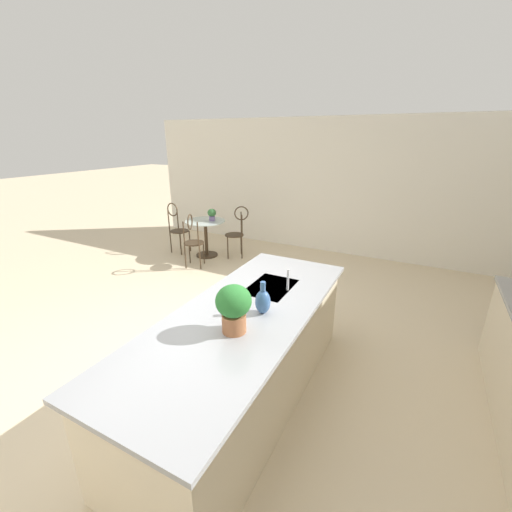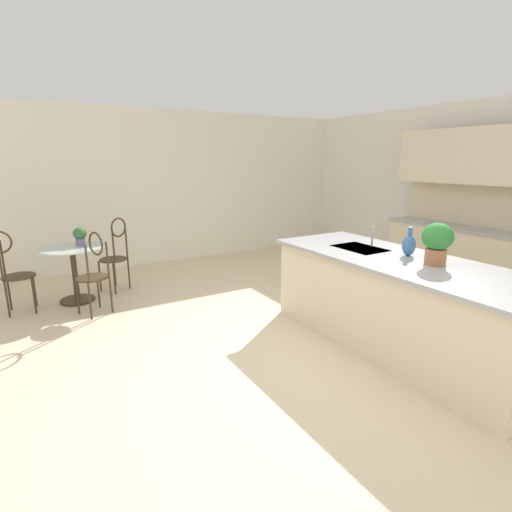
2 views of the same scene
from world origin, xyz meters
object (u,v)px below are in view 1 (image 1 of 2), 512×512
(bistro_table, at_px, (206,235))
(chair_by_island, at_px, (193,238))
(chair_toward_desk, at_px, (177,225))
(chair_near_window, at_px, (237,229))
(potted_plant_counter_near, at_px, (234,306))
(vase_on_counter, at_px, (263,301))
(potted_plant_on_table, at_px, (212,214))

(bistro_table, xyz_separation_m, chair_by_island, (0.63, 0.16, 0.13))
(bistro_table, bearing_deg, chair_toward_desk, -85.29)
(chair_near_window, relative_size, potted_plant_counter_near, 2.71)
(vase_on_counter, bearing_deg, chair_near_window, -146.21)
(chair_by_island, bearing_deg, vase_on_counter, 47.63)
(chair_near_window, bearing_deg, potted_plant_on_table, -68.52)
(potted_plant_on_table, distance_m, vase_on_counter, 4.07)
(chair_toward_desk, distance_m, potted_plant_counter_near, 4.77)
(potted_plant_counter_near, bearing_deg, chair_toward_desk, -134.25)
(chair_toward_desk, height_order, vase_on_counter, vase_on_counter)
(potted_plant_on_table, xyz_separation_m, potted_plant_counter_near, (3.43, 2.58, 0.26))
(chair_by_island, xyz_separation_m, potted_plant_counter_near, (2.73, 2.54, 0.57))
(bistro_table, relative_size, chair_toward_desk, 0.77)
(bistro_table, distance_m, chair_by_island, 0.66)
(potted_plant_on_table, bearing_deg, vase_on_counter, 40.71)
(potted_plant_on_table, distance_m, potted_plant_counter_near, 4.30)
(bistro_table, xyz_separation_m, chair_near_window, (-0.26, 0.59, 0.13))
(potted_plant_on_table, xyz_separation_m, vase_on_counter, (3.08, 2.65, 0.15))
(bistro_table, xyz_separation_m, vase_on_counter, (3.01, 2.77, 0.58))
(chair_near_window, xyz_separation_m, vase_on_counter, (3.27, 2.19, 0.46))
(vase_on_counter, bearing_deg, chair_toward_desk, -130.47)
(chair_toward_desk, relative_size, vase_on_counter, 3.62)
(chair_toward_desk, relative_size, potted_plant_on_table, 4.35)
(bistro_table, distance_m, chair_toward_desk, 0.70)
(bistro_table, height_order, chair_by_island, chair_by_island)
(chair_near_window, distance_m, potted_plant_counter_near, 4.23)
(potted_plant_counter_near, bearing_deg, vase_on_counter, 168.56)
(chair_toward_desk, bearing_deg, potted_plant_counter_near, 45.75)
(chair_by_island, height_order, vase_on_counter, vase_on_counter)
(chair_toward_desk, bearing_deg, potted_plant_on_table, 99.03)
(chair_near_window, xyz_separation_m, chair_by_island, (0.88, -0.43, 0.00))
(chair_near_window, xyz_separation_m, potted_plant_on_table, (0.18, -0.47, 0.30))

